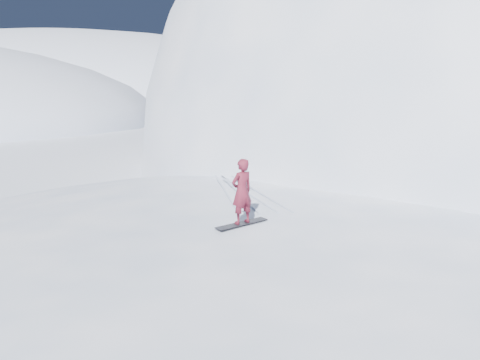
{
  "coord_description": "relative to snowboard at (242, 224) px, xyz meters",
  "views": [
    {
      "loc": [
        -2.11,
        -11.55,
        6.57
      ],
      "look_at": [
        -1.35,
        2.47,
        3.5
      ],
      "focal_mm": 35.0,
      "sensor_mm": 36.0,
      "label": 1
    }
  ],
  "objects": [
    {
      "name": "near_ridge",
      "position": [
        2.35,
        1.53,
        -2.41
      ],
      "size": [
        36.0,
        28.0,
        4.8
      ],
      "primitive_type": "ellipsoid",
      "color": "white",
      "rests_on": "ground"
    },
    {
      "name": "far_ridge_c",
      "position": [
        -38.65,
        108.53,
        -2.41
      ],
      "size": [
        140.0,
        90.0,
        36.0
      ],
      "primitive_type": "ellipsoid",
      "color": "white",
      "rests_on": "ground"
    },
    {
      "name": "board_tracks",
      "position": [
        0.22,
        3.93,
        0.01
      ],
      "size": [
        2.5,
        5.96,
        0.04
      ],
      "color": "silver",
      "rests_on": "ground"
    },
    {
      "name": "snowboarder",
      "position": [
        0.0,
        0.0,
        0.97
      ],
      "size": [
        0.83,
        0.77,
        1.91
      ],
      "primitive_type": "imported",
      "rotation": [
        0.0,
        0.0,
        3.74
      ],
      "color": "maroon",
      "rests_on": "snowboard"
    },
    {
      "name": "snowboard",
      "position": [
        0.0,
        0.0,
        0.0
      ],
      "size": [
        1.6,
        1.23,
        0.03
      ],
      "primitive_type": "cube",
      "rotation": [
        0.0,
        0.0,
        0.6
      ],
      "color": "black",
      "rests_on": "near_ridge"
    },
    {
      "name": "wind_bumps",
      "position": [
        0.8,
        0.65,
        -2.41
      ],
      "size": [
        16.0,
        14.4,
        1.0
      ],
      "color": "white",
      "rests_on": "ground"
    },
    {
      "name": "ground",
      "position": [
        1.35,
        -1.47,
        -2.41
      ],
      "size": [
        400.0,
        400.0,
        0.0
      ],
      "primitive_type": "plane",
      "color": "white",
      "rests_on": "ground"
    },
    {
      "name": "peak_shoulder",
      "position": [
        11.35,
        18.53,
        -2.41
      ],
      "size": [
        28.0,
        24.0,
        18.0
      ],
      "primitive_type": "ellipsoid",
      "color": "white",
      "rests_on": "ground"
    }
  ]
}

